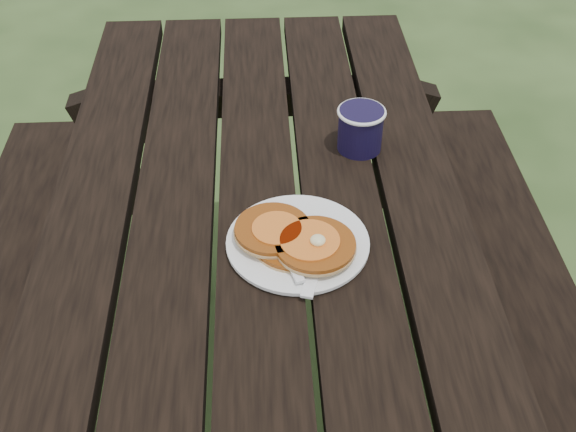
{
  "coord_description": "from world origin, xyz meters",
  "views": [
    {
      "loc": [
        0.01,
        -0.84,
        1.59
      ],
      "look_at": [
        0.05,
        0.06,
        0.8
      ],
      "focal_mm": 45.0,
      "sensor_mm": 36.0,
      "label": 1
    }
  ],
  "objects_px": {
    "picnic_table": "(264,401)",
    "coffee_cup": "(361,127)",
    "plate": "(298,243)",
    "pancake_stack": "(295,239)"
  },
  "relations": [
    {
      "from": "plate",
      "to": "pancake_stack",
      "type": "distance_m",
      "value": 0.02
    },
    {
      "from": "picnic_table",
      "to": "coffee_cup",
      "type": "xyz_separation_m",
      "value": [
        0.2,
        0.32,
        0.43
      ]
    },
    {
      "from": "plate",
      "to": "coffee_cup",
      "type": "height_order",
      "value": "coffee_cup"
    },
    {
      "from": "pancake_stack",
      "to": "picnic_table",
      "type": "bearing_deg",
      "value": -151.1
    },
    {
      "from": "coffee_cup",
      "to": "pancake_stack",
      "type": "bearing_deg",
      "value": -116.7
    },
    {
      "from": "picnic_table",
      "to": "coffee_cup",
      "type": "distance_m",
      "value": 0.57
    },
    {
      "from": "plate",
      "to": "picnic_table",
      "type": "bearing_deg",
      "value": -145.96
    },
    {
      "from": "plate",
      "to": "coffee_cup",
      "type": "bearing_deg",
      "value": 63.27
    },
    {
      "from": "picnic_table",
      "to": "plate",
      "type": "height_order",
      "value": "plate"
    },
    {
      "from": "plate",
      "to": "coffee_cup",
      "type": "distance_m",
      "value": 0.31
    }
  ]
}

